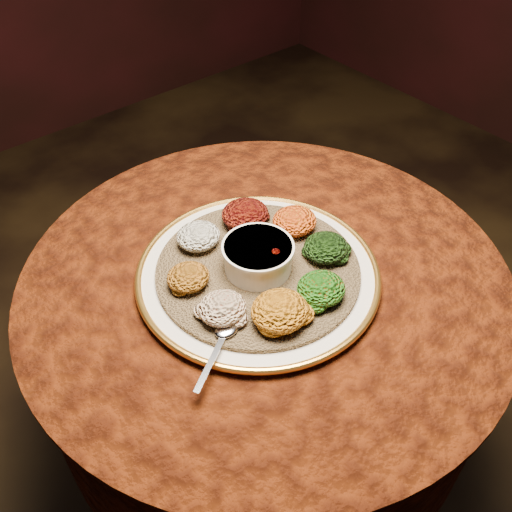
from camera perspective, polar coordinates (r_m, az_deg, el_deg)
table at (r=1.25m, az=0.89°, el=-7.60°), size 0.96×0.96×0.73m
platter at (r=1.10m, az=0.19°, el=-1.77°), size 0.54×0.54×0.02m
injera at (r=1.09m, az=0.19°, el=-1.37°), size 0.49×0.49×0.01m
stew_bowl at (r=1.06m, az=0.20°, el=0.07°), size 0.14×0.14×0.06m
spoon at (r=0.97m, az=-3.19°, el=-7.86°), size 0.14×0.09×0.01m
portion_ayib at (r=1.13m, az=-5.79°, el=1.98°), size 0.09×0.08×0.04m
portion_kitfo at (r=1.17m, az=-1.10°, el=4.21°), size 0.10×0.09×0.05m
portion_tikil at (r=1.16m, az=3.87°, el=3.52°), size 0.09×0.09×0.04m
portion_gomen at (r=1.10m, az=6.99°, el=0.85°), size 0.09×0.08×0.04m
portion_mixveg at (r=1.02m, az=6.53°, el=-3.25°), size 0.09×0.08×0.04m
portion_kik at (r=0.98m, az=2.39°, el=-5.50°), size 0.10×0.10×0.05m
portion_timatim at (r=0.99m, az=-3.38°, el=-5.23°), size 0.09×0.08×0.04m
portion_shiro at (r=1.05m, az=-6.80°, el=-2.12°), size 0.08×0.08×0.04m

